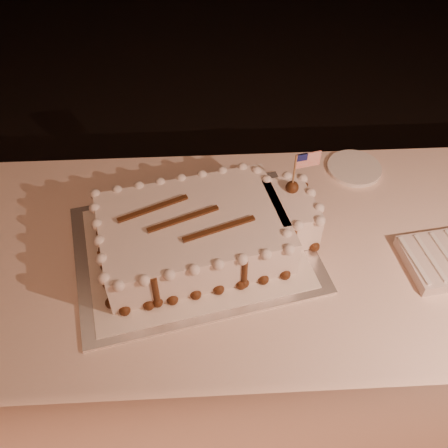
{
  "coord_description": "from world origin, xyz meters",
  "views": [
    {
      "loc": [
        -0.15,
        -0.25,
        1.78
      ],
      "look_at": [
        -0.1,
        0.61,
        0.85
      ],
      "focal_mm": 40.0,
      "sensor_mm": 36.0,
      "label": 1
    }
  ],
  "objects_px": {
    "banquet_table": "(255,323)",
    "cake_board": "(194,248)",
    "sheet_cake": "(205,230)",
    "side_plate": "(354,168)"
  },
  "relations": [
    {
      "from": "banquet_table",
      "to": "cake_board",
      "type": "relative_size",
      "value": 3.85
    },
    {
      "from": "banquet_table",
      "to": "cake_board",
      "type": "height_order",
      "value": "cake_board"
    },
    {
      "from": "banquet_table",
      "to": "side_plate",
      "type": "distance_m",
      "value": 0.59
    },
    {
      "from": "cake_board",
      "to": "sheet_cake",
      "type": "bearing_deg",
      "value": 0.41
    },
    {
      "from": "sheet_cake",
      "to": "side_plate",
      "type": "xyz_separation_m",
      "value": [
        0.47,
        0.29,
        -0.06
      ]
    },
    {
      "from": "cake_board",
      "to": "side_plate",
      "type": "relative_size",
      "value": 3.74
    },
    {
      "from": "cake_board",
      "to": "sheet_cake",
      "type": "xyz_separation_m",
      "value": [
        0.03,
        0.01,
        0.06
      ]
    },
    {
      "from": "cake_board",
      "to": "sheet_cake",
      "type": "height_order",
      "value": "sheet_cake"
    },
    {
      "from": "side_plate",
      "to": "sheet_cake",
      "type": "bearing_deg",
      "value": -148.27
    },
    {
      "from": "cake_board",
      "to": "banquet_table",
      "type": "bearing_deg",
      "value": -15.1
    }
  ]
}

